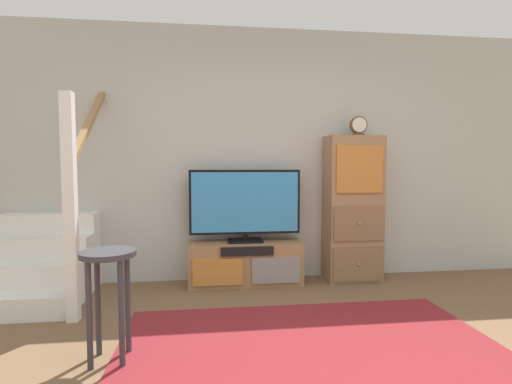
{
  "coord_description": "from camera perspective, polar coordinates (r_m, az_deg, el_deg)",
  "views": [
    {
      "loc": [
        -0.68,
        -1.74,
        1.23
      ],
      "look_at": [
        -0.22,
        1.91,
        0.98
      ],
      "focal_mm": 26.96,
      "sensor_mm": 36.0,
      "label": 1
    }
  ],
  "objects": [
    {
      "name": "side_cabinet",
      "position": [
        4.25,
        14.18,
        -2.43
      ],
      "size": [
        0.58,
        0.38,
        1.55
      ],
      "color": "#93704C",
      "rests_on": "ground_plane"
    },
    {
      "name": "television",
      "position": [
        3.99,
        -1.62,
        -1.74
      ],
      "size": [
        1.15,
        0.22,
        0.75
      ],
      "color": "black",
      "rests_on": "media_console"
    },
    {
      "name": "bar_stool_near",
      "position": [
        2.62,
        -21.04,
        -12.0
      ],
      "size": [
        0.34,
        0.34,
        0.71
      ],
      "color": "#333338",
      "rests_on": "ground_plane"
    },
    {
      "name": "desk_clock",
      "position": [
        4.25,
        14.97,
        9.43
      ],
      "size": [
        0.18,
        0.08,
        0.21
      ],
      "color": "#4C3823",
      "rests_on": "side_cabinet"
    },
    {
      "name": "media_console",
      "position": [
        4.07,
        -1.57,
        -10.5
      ],
      "size": [
        1.17,
        0.38,
        0.44
      ],
      "color": "#997047",
      "rests_on": "ground_plane"
    },
    {
      "name": "area_rug",
      "position": [
        2.72,
        8.8,
        -22.89
      ],
      "size": [
        2.6,
        1.8,
        0.01
      ],
      "primitive_type": "cube",
      "color": "maroon",
      "rests_on": "ground_plane"
    },
    {
      "name": "back_wall",
      "position": [
        4.25,
        2.1,
        5.47
      ],
      "size": [
        6.4,
        0.12,
        2.7
      ],
      "primitive_type": "cube",
      "color": "#B2B7B2",
      "rests_on": "ground_plane"
    },
    {
      "name": "staircase",
      "position": [
        4.32,
        -28.34,
        -8.08
      ],
      "size": [
        1.0,
        1.36,
        2.2
      ],
      "color": "white",
      "rests_on": "ground_plane"
    }
  ]
}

